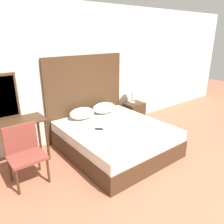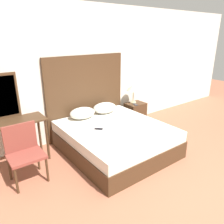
# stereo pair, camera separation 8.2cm
# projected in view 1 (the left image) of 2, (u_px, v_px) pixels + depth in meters

# --- Properties ---
(ground_plane) EXTENTS (16.00, 16.00, 0.00)m
(ground_plane) POSITION_uv_depth(u_px,v_px,m) (189.00, 191.00, 3.11)
(ground_plane) COLOR #9E5B42
(wall_back) EXTENTS (10.00, 0.06, 2.70)m
(wall_back) POSITION_uv_depth(u_px,v_px,m) (87.00, 72.00, 4.60)
(wall_back) COLOR silver
(wall_back) RESTS_ON ground_plane
(bed) EXTENTS (1.73, 1.95, 0.50)m
(bed) POSITION_uv_depth(u_px,v_px,m) (115.00, 138.00, 4.12)
(bed) COLOR #422B19
(bed) RESTS_ON ground_plane
(headboard) EXTENTS (1.82, 0.05, 1.71)m
(headboard) POSITION_uv_depth(u_px,v_px,m) (86.00, 96.00, 4.65)
(headboard) COLOR #422B19
(headboard) RESTS_ON ground_plane
(pillow_left) EXTENTS (0.52, 0.40, 0.21)m
(pillow_left) POSITION_uv_depth(u_px,v_px,m) (82.00, 113.00, 4.37)
(pillow_left) COLOR silver
(pillow_left) RESTS_ON bed
(pillow_right) EXTENTS (0.52, 0.40, 0.21)m
(pillow_right) POSITION_uv_depth(u_px,v_px,m) (104.00, 108.00, 4.69)
(pillow_right) COLOR silver
(pillow_right) RESTS_ON bed
(phone_on_bed) EXTENTS (0.15, 0.16, 0.01)m
(phone_on_bed) POSITION_uv_depth(u_px,v_px,m) (99.00, 129.00, 3.90)
(phone_on_bed) COLOR black
(phone_on_bed) RESTS_ON bed
(nightstand) EXTENTS (0.45, 0.35, 0.55)m
(nightstand) POSITION_uv_depth(u_px,v_px,m) (134.00, 114.00, 5.32)
(nightstand) COLOR #422B19
(nightstand) RESTS_ON ground_plane
(table_lamp) EXTENTS (0.31, 0.31, 0.47)m
(table_lamp) POSITION_uv_depth(u_px,v_px,m) (132.00, 87.00, 5.14)
(table_lamp) COLOR tan
(table_lamp) RESTS_ON nightstand
(phone_on_nightstand) EXTENTS (0.11, 0.16, 0.01)m
(phone_on_nightstand) POSITION_uv_depth(u_px,v_px,m) (134.00, 104.00, 5.11)
(phone_on_nightstand) COLOR #232328
(phone_on_nightstand) RESTS_ON nightstand
(vanity_desk) EXTENTS (1.05, 0.47, 0.77)m
(vanity_desk) POSITION_uv_depth(u_px,v_px,m) (12.00, 130.00, 3.54)
(vanity_desk) COLOR #422B19
(vanity_desk) RESTS_ON ground_plane
(vanity_mirror) EXTENTS (0.44, 0.03, 0.76)m
(vanity_mirror) POSITION_uv_depth(u_px,v_px,m) (4.00, 97.00, 3.52)
(vanity_mirror) COLOR #422B19
(vanity_mirror) RESTS_ON vanity_desk
(chair) EXTENTS (0.50, 0.45, 0.86)m
(chair) POSITION_uv_depth(u_px,v_px,m) (24.00, 150.00, 3.21)
(chair) COLOR brown
(chair) RESTS_ON ground_plane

